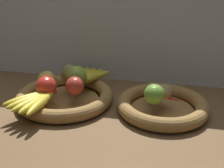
{
  "coord_description": "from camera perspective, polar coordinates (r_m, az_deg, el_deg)",
  "views": [
    {
      "loc": [
        17.08,
        -84.86,
        46.68
      ],
      "look_at": [
        -0.99,
        3.06,
        8.78
      ],
      "focal_mm": 44.91,
      "sensor_mm": 36.0,
      "label": 1
    }
  ],
  "objects": [
    {
      "name": "apple_red_front",
      "position": [
        0.99,
        -13.23,
        -0.43
      ],
      "size": [
        7.13,
        7.13,
        7.13
      ],
      "primitive_type": "sphere",
      "color": "red",
      "rests_on": "fruit_bowl_left"
    },
    {
      "name": "back_wall",
      "position": [
        1.18,
        3.2,
        13.48
      ],
      "size": [
        140.0,
        3.0,
        55.0
      ],
      "color": "silver",
      "rests_on": "ground_plane"
    },
    {
      "name": "potato_large",
      "position": [
        0.96,
        10.4,
        -1.61
      ],
      "size": [
        8.32,
        8.66,
        5.13
      ],
      "primitive_type": "ellipsoid",
      "rotation": [
        0.0,
        0.0,
        4.13
      ],
      "color": "#A38451",
      "rests_on": "fruit_bowl_right"
    },
    {
      "name": "pear_brown",
      "position": [
        1.07,
        -8.69,
        1.91
      ],
      "size": [
        7.67,
        7.59,
        7.87
      ],
      "primitive_type": "ellipsoid",
      "rotation": [
        0.0,
        0.0,
        3.4
      ],
      "color": "olive",
      "rests_on": "fruit_bowl_left"
    },
    {
      "name": "apple_green_back",
      "position": [
        1.05,
        -7.23,
        1.59
      ],
      "size": [
        7.83,
        7.83,
        7.83
      ],
      "primitive_type": "sphere",
      "color": "#8CAD3D",
      "rests_on": "fruit_bowl_left"
    },
    {
      "name": "chili_pepper",
      "position": [
        0.97,
        10.85,
        -2.7
      ],
      "size": [
        13.9,
        6.17,
        1.77
      ],
      "primitive_type": "cone",
      "rotation": [
        0.0,
        1.57,
        -0.33
      ],
      "color": "red",
      "rests_on": "fruit_bowl_right"
    },
    {
      "name": "potato_oblong",
      "position": [
        0.99,
        8.19,
        -0.99
      ],
      "size": [
        6.43,
        7.51,
        4.11
      ],
      "primitive_type": "ellipsoid",
      "rotation": [
        0.0,
        0.0,
        4.36
      ],
      "color": "tan",
      "rests_on": "fruit_bowl_right"
    },
    {
      "name": "ground_plane",
      "position": [
        0.99,
        0.21,
        -6.21
      ],
      "size": [
        140.0,
        90.0,
        3.0
      ],
      "primitive_type": "cube",
      "color": "brown"
    },
    {
      "name": "banana_bunch_back",
      "position": [
        1.12,
        -5.34,
        1.64
      ],
      "size": [
        15.93,
        18.78,
        2.91
      ],
      "color": "gold",
      "rests_on": "fruit_bowl_left"
    },
    {
      "name": "apple_golden_left",
      "position": [
        1.06,
        -13.14,
        0.85
      ],
      "size": [
        6.57,
        6.57,
        6.57
      ],
      "primitive_type": "sphere",
      "color": "gold",
      "rests_on": "fruit_bowl_left"
    },
    {
      "name": "fruit_bowl_left",
      "position": [
        1.05,
        -9.55,
        -2.55
      ],
      "size": [
        35.55,
        35.55,
        4.78
      ],
      "color": "olive",
      "rests_on": "ground_plane"
    },
    {
      "name": "lime_near",
      "position": [
        0.92,
        8.6,
        -2.09
      ],
      "size": [
        6.75,
        6.75,
        6.75
      ],
      "primitive_type": "sphere",
      "color": "#6B9E33",
      "rests_on": "fruit_bowl_right"
    },
    {
      "name": "banana_bunch_front",
      "position": [
        0.95,
        -15.42,
        -3.19
      ],
      "size": [
        14.16,
        18.94,
        2.78
      ],
      "color": "yellow",
      "rests_on": "fruit_bowl_left"
    },
    {
      "name": "apple_red_right",
      "position": [
        0.99,
        -7.57,
        -0.36
      ],
      "size": [
        6.58,
        6.58,
        6.58
      ],
      "primitive_type": "sphere",
      "color": "#B73828",
      "rests_on": "fruit_bowl_left"
    },
    {
      "name": "fruit_bowl_right",
      "position": [
        0.99,
        10.19,
        -4.33
      ],
      "size": [
        31.59,
        31.59,
        4.78
      ],
      "color": "olive",
      "rests_on": "ground_plane"
    }
  ]
}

